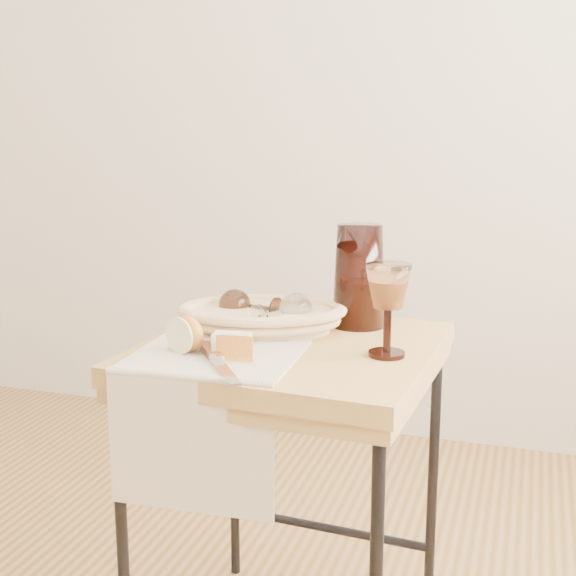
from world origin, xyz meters
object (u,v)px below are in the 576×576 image
(goblet_lying_a, at_px, (252,307))
(apple_half, at_px, (188,333))
(side_table, at_px, (291,506))
(tea_towel, at_px, (216,355))
(bread_basket, at_px, (262,319))
(goblet_lying_b, at_px, (280,313))
(table_knife, at_px, (218,360))
(wine_goblet, at_px, (388,310))
(pitcher, at_px, (359,276))

(goblet_lying_a, xyz_separation_m, apple_half, (-0.05, -0.22, -0.01))
(side_table, bearing_deg, tea_towel, -128.80)
(bread_basket, relative_size, apple_half, 4.14)
(side_table, relative_size, bread_basket, 2.26)
(apple_half, bearing_deg, goblet_lying_b, 77.84)
(goblet_lying_a, height_order, goblet_lying_b, goblet_lying_b)
(side_table, bearing_deg, table_knife, -111.34)
(goblet_lying_b, xyz_separation_m, table_knife, (-0.04, -0.25, -0.03))
(side_table, xyz_separation_m, apple_half, (-0.17, -0.14, 0.41))
(bread_basket, distance_m, wine_goblet, 0.32)
(table_knife, bearing_deg, wine_goblet, 84.90)
(tea_towel, distance_m, pitcher, 0.40)
(wine_goblet, relative_size, apple_half, 2.36)
(side_table, relative_size, apple_half, 9.35)
(goblet_lying_b, relative_size, table_knife, 0.49)
(goblet_lying_b, distance_m, table_knife, 0.26)
(side_table, xyz_separation_m, pitcher, (0.10, 0.18, 0.48))
(tea_towel, xyz_separation_m, wine_goblet, (0.32, 0.10, 0.09))
(bread_basket, xyz_separation_m, wine_goblet, (0.29, -0.10, 0.06))
(wine_goblet, xyz_separation_m, apple_half, (-0.37, -0.11, -0.05))
(tea_towel, distance_m, wine_goblet, 0.34)
(goblet_lying_a, bearing_deg, goblet_lying_b, 166.73)
(apple_half, relative_size, table_knife, 0.32)
(side_table, height_order, goblet_lying_a, goblet_lying_a)
(tea_towel, bearing_deg, wine_goblet, 15.69)
(side_table, bearing_deg, goblet_lying_a, 143.94)
(apple_half, bearing_deg, pitcher, 71.62)
(wine_goblet, relative_size, table_knife, 0.76)
(goblet_lying_b, height_order, wine_goblet, wine_goblet)
(pitcher, height_order, table_knife, pitcher)
(pitcher, relative_size, apple_half, 3.41)
(pitcher, xyz_separation_m, apple_half, (-0.27, -0.32, -0.07))
(side_table, height_order, table_knife, table_knife)
(apple_half, bearing_deg, side_table, 61.20)
(wine_goblet, bearing_deg, pitcher, 116.32)
(table_knife, bearing_deg, tea_towel, 169.67)
(pitcher, distance_m, wine_goblet, 0.24)
(table_knife, bearing_deg, goblet_lying_a, 151.69)
(side_table, height_order, tea_towel, tea_towel)
(apple_half, bearing_deg, table_knife, -13.38)
(apple_half, bearing_deg, tea_towel, 22.79)
(goblet_lying_a, distance_m, pitcher, 0.25)
(tea_towel, distance_m, goblet_lying_a, 0.23)
(tea_towel, relative_size, pitcher, 1.18)
(bread_basket, bearing_deg, goblet_lying_b, -37.77)
(tea_towel, height_order, pitcher, pitcher)
(goblet_lying_a, height_order, table_knife, goblet_lying_a)
(wine_goblet, height_order, table_knife, wine_goblet)
(pitcher, bearing_deg, tea_towel, -147.50)
(side_table, bearing_deg, apple_half, -140.89)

